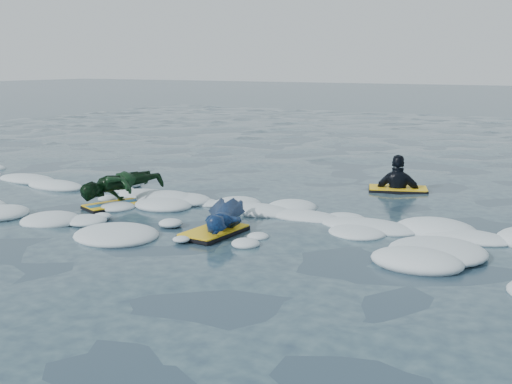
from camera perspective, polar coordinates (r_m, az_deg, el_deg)
ground at (r=8.96m, az=-10.82°, el=-2.97°), size 120.00×120.00×0.00m
foam_band at (r=9.74m, az=-6.88°, el=-1.68°), size 12.00×3.10×0.30m
prone_woman_unit at (r=8.50m, az=-2.93°, el=-2.26°), size 1.05×1.53×0.37m
prone_child_unit at (r=10.19m, az=-11.87°, el=0.29°), size 1.01×1.47×0.53m
waiting_rider_unit at (r=11.39m, az=12.47°, el=-0.43°), size 1.12×0.86×1.49m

